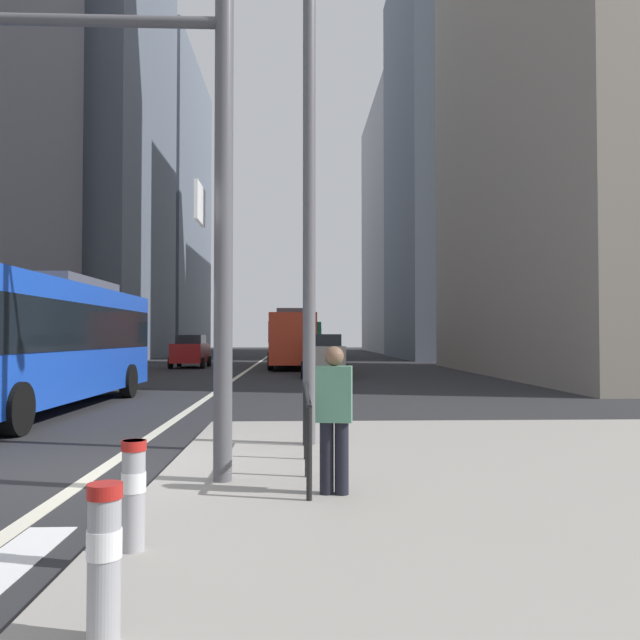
{
  "coord_description": "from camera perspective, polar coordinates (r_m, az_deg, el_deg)",
  "views": [
    {
      "loc": [
        2.67,
        -8.54,
        1.83
      ],
      "look_at": [
        4.01,
        27.2,
        2.78
      ],
      "focal_mm": 35.28,
      "sensor_mm": 36.0,
      "label": 1
    }
  ],
  "objects": [
    {
      "name": "pedestrian_railing",
      "position": [
        8.17,
        -1.22,
        -8.45
      ],
      "size": [
        0.06,
        3.32,
        0.98
      ],
      "color": "black",
      "rests_on": "median_island"
    },
    {
      "name": "city_bus_blue_oncoming",
      "position": [
        16.71,
        -24.28,
        -1.37
      ],
      "size": [
        2.82,
        11.5,
        3.4
      ],
      "color": "blue",
      "rests_on": "ground"
    },
    {
      "name": "office_tower_right_mid",
      "position": [
        57.83,
        12.67,
        14.1
      ],
      "size": [
        11.26,
        16.3,
        34.75
      ],
      "primitive_type": "cube",
      "color": "slate",
      "rests_on": "ground"
    },
    {
      "name": "pedestrian_waiting",
      "position": [
        6.79,
        1.29,
        -8.4
      ],
      "size": [
        0.41,
        0.29,
        1.58
      ],
      "color": "black",
      "rests_on": "median_island"
    },
    {
      "name": "ground_plane",
      "position": [
        28.72,
        -7.51,
        -5.17
      ],
      "size": [
        160.0,
        160.0,
        0.0
      ],
      "primitive_type": "plane",
      "color": "#28282B"
    },
    {
      "name": "car_receding_near",
      "position": [
        48.57,
        -0.41,
        -2.52
      ],
      "size": [
        2.1,
        4.03,
        1.94
      ],
      "color": "#232838",
      "rests_on": "ground"
    },
    {
      "name": "office_tower_left_mid",
      "position": [
        57.35,
        -21.82,
        14.84
      ],
      "size": [
        13.92,
        18.79,
        35.77
      ],
      "primitive_type": "cube",
      "color": "slate",
      "rests_on": "ground"
    },
    {
      "name": "office_tower_right_far",
      "position": [
        78.75,
        8.45,
        8.18
      ],
      "size": [
        10.28,
        23.33,
        30.19
      ],
      "primitive_type": "cube",
      "color": "#9E9EA3",
      "rests_on": "ground"
    },
    {
      "name": "bollard_left",
      "position": [
        5.32,
        -16.56,
        -14.48
      ],
      "size": [
        0.2,
        0.2,
        0.86
      ],
      "color": "#99999E",
      "rests_on": "median_island"
    },
    {
      "name": "traffic_signal_gantry",
      "position": [
        8.22,
        -22.99,
        14.65
      ],
      "size": [
        5.95,
        0.65,
        6.0
      ],
      "color": "#515156",
      "rests_on": "median_island"
    },
    {
      "name": "city_bus_red_distant",
      "position": [
        58.87,
        -1.3,
        -1.52
      ],
      "size": [
        2.72,
        11.12,
        3.4
      ],
      "color": "#198456",
      "rests_on": "ground"
    },
    {
      "name": "bollard_front",
      "position": [
        3.88,
        -18.98,
        -19.39
      ],
      "size": [
        0.2,
        0.2,
        0.87
      ],
      "color": "#99999E",
      "rests_on": "median_island"
    },
    {
      "name": "lane_centre_line",
      "position": [
        38.67,
        -6.12,
        -4.22
      ],
      "size": [
        0.2,
        80.0,
        0.01
      ],
      "primitive_type": "cube",
      "color": "beige",
      "rests_on": "ground"
    },
    {
      "name": "car_oncoming_mid",
      "position": [
        38.24,
        -11.66,
        -2.76
      ],
      "size": [
        2.05,
        4.04,
        1.94
      ],
      "color": "maroon",
      "rests_on": "ground"
    },
    {
      "name": "city_bus_red_receding",
      "position": [
        37.82,
        -2.54,
        -1.52
      ],
      "size": [
        2.81,
        11.16,
        3.4
      ],
      "color": "red",
      "rests_on": "ground"
    },
    {
      "name": "street_lamp_post",
      "position": [
        10.47,
        -0.98,
        17.74
      ],
      "size": [
        5.5,
        0.32,
        8.0
      ],
      "color": "#56565B",
      "rests_on": "median_island"
    },
    {
      "name": "office_tower_left_far",
      "position": [
        82.05,
        -15.49,
        9.84
      ],
      "size": [
        12.74,
        24.66,
        35.86
      ],
      "primitive_type": "cube",
      "color": "slate",
      "rests_on": "ground"
    },
    {
      "name": "car_receding_far",
      "position": [
        28.78,
        0.31,
        -3.2
      ],
      "size": [
        2.08,
        4.6,
        1.94
      ],
      "color": "#B2A899",
      "rests_on": "ground"
    },
    {
      "name": "median_island",
      "position": [
        8.24,
        18.56,
        -13.73
      ],
      "size": [
        9.0,
        10.0,
        0.15
      ],
      "primitive_type": "cube",
      "color": "gray",
      "rests_on": "ground"
    }
  ]
}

